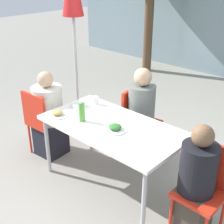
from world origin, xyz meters
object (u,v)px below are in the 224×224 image
chair_right (205,183)px  person_right (196,185)px  drinking_cup (96,100)px  chair_far (137,117)px  bottle (82,112)px  chair_left (41,118)px  salad_bowl (79,104)px  person_far (141,117)px  person_left (49,117)px

chair_right → person_right: size_ratio=0.79×
person_right → drinking_cup: size_ratio=11.57×
chair_far → bottle: 0.92m
person_right → bottle: bearing=6.8°
bottle → drinking_cup: (-0.21, 0.41, -0.06)m
chair_left → salad_bowl: chair_left is taller
chair_far → person_far: (0.09, -0.04, 0.04)m
person_left → drinking_cup: 0.67m
bottle → salad_bowl: bearing=143.5°
person_left → salad_bowl: person_left is taller
chair_left → drinking_cup: (0.56, 0.42, 0.28)m
chair_right → chair_far: bearing=-25.6°
person_left → person_far: 1.17m
chair_right → chair_left: bearing=6.8°
chair_left → bottle: size_ratio=3.80×
person_right → chair_right: bearing=-122.1°
chair_far → salad_bowl: 0.78m
person_left → bottle: 0.80m
person_far → person_left: bearing=-60.8°
chair_left → person_left: size_ratio=0.78×
chair_right → salad_bowl: 1.70m
chair_left → chair_right: size_ratio=1.00×
person_right → drinking_cup: (-1.53, 0.27, 0.28)m
chair_right → salad_bowl: size_ratio=4.77×
person_left → bottle: size_ratio=4.85×
chair_left → person_left: 0.09m
salad_bowl → drinking_cup: bearing=60.3°
person_far → chair_left: bearing=-59.1°
chair_right → person_right: 0.09m
chair_right → drinking_cup: 1.62m
person_left → bottle: (0.72, -0.08, 0.34)m
person_left → salad_bowl: 0.51m
person_left → drinking_cup: (0.51, 0.33, 0.28)m
chair_right → chair_far: (-1.28, 0.63, 0.00)m
person_far → drinking_cup: 0.61m
chair_right → chair_far: 1.42m
chair_right → person_far: 1.33m
person_right → drinking_cup: 1.58m
chair_left → drinking_cup: chair_left is taller
person_right → salad_bowl: (-1.63, 0.09, 0.25)m
person_far → salad_bowl: bearing=-50.3°
chair_far → person_left: bearing=-56.6°
person_left → bottle: bearing=-10.3°
chair_right → bottle: 1.43m
bottle → drinking_cup: bottle is taller
person_right → drinking_cup: person_right is taller
salad_bowl → chair_far: bearing=56.6°
chair_far → person_far: bearing=57.9°
chair_left → chair_right: 2.15m
chair_left → drinking_cup: bearing=32.6°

